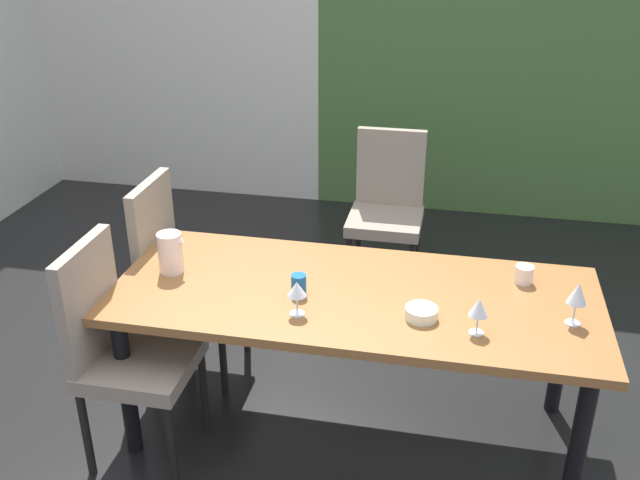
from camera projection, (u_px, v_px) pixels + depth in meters
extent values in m
cube|color=black|center=(277.00, 438.00, 3.29)|extent=(5.60, 5.86, 0.02)
cube|color=silver|center=(169.00, 29.00, 5.54)|extent=(2.40, 0.10, 2.64)
cube|color=#446C34|center=(541.00, 42.00, 5.03)|extent=(3.20, 0.10, 2.64)
cube|color=brown|center=(354.00, 296.00, 3.03)|extent=(2.06, 0.86, 0.04)
cylinder|color=black|center=(184.00, 307.00, 3.65)|extent=(0.07, 0.07, 0.69)
cylinder|color=black|center=(561.00, 349.00, 3.31)|extent=(0.07, 0.07, 0.69)
cylinder|color=black|center=(127.00, 385.00, 3.06)|extent=(0.07, 0.07, 0.69)
cylinder|color=black|center=(578.00, 446.00, 2.72)|extent=(0.07, 0.07, 0.69)
cube|color=gray|center=(141.00, 364.00, 3.00)|extent=(0.44, 0.44, 0.07)
cube|color=gray|center=(89.00, 304.00, 2.92)|extent=(0.05, 0.42, 0.54)
cylinder|color=black|center=(204.00, 390.00, 3.24)|extent=(0.04, 0.04, 0.43)
cylinder|color=black|center=(172.00, 446.00, 2.91)|extent=(0.04, 0.04, 0.43)
cylinder|color=black|center=(126.00, 380.00, 3.31)|extent=(0.04, 0.04, 0.43)
cylinder|color=black|center=(86.00, 434.00, 2.98)|extent=(0.04, 0.04, 0.43)
cube|color=gray|center=(196.00, 289.00, 3.58)|extent=(0.44, 0.44, 0.07)
cube|color=gray|center=(153.00, 235.00, 3.49)|extent=(0.05, 0.42, 0.56)
cylinder|color=black|center=(246.00, 316.00, 3.82)|extent=(0.04, 0.04, 0.43)
cylinder|color=black|center=(223.00, 356.00, 3.48)|extent=(0.04, 0.04, 0.43)
cylinder|color=black|center=(179.00, 309.00, 3.89)|extent=(0.04, 0.04, 0.43)
cylinder|color=black|center=(150.00, 347.00, 3.55)|extent=(0.04, 0.04, 0.43)
cube|color=gray|center=(385.00, 221.00, 4.33)|extent=(0.44, 0.44, 0.07)
cube|color=gray|center=(391.00, 170.00, 4.40)|extent=(0.42, 0.05, 0.52)
cylinder|color=black|center=(411.00, 275.00, 4.24)|extent=(0.04, 0.04, 0.43)
cylinder|color=black|center=(348.00, 269.00, 4.31)|extent=(0.04, 0.04, 0.43)
cylinder|color=black|center=(417.00, 247.00, 4.57)|extent=(0.04, 0.04, 0.43)
cylinder|color=black|center=(358.00, 242.00, 4.64)|extent=(0.04, 0.04, 0.43)
cylinder|color=silver|center=(476.00, 333.00, 2.73)|extent=(0.06, 0.06, 0.00)
cylinder|color=silver|center=(477.00, 324.00, 2.71)|extent=(0.01, 0.01, 0.08)
cone|color=silver|center=(479.00, 307.00, 2.68)|extent=(0.08, 0.08, 0.07)
cylinder|color=silver|center=(297.00, 314.00, 2.86)|extent=(0.06, 0.06, 0.00)
cylinder|color=silver|center=(297.00, 304.00, 2.84)|extent=(0.01, 0.01, 0.08)
cone|color=silver|center=(297.00, 289.00, 2.81)|extent=(0.08, 0.08, 0.06)
cylinder|color=silver|center=(572.00, 323.00, 2.79)|extent=(0.06, 0.06, 0.00)
cylinder|color=silver|center=(574.00, 313.00, 2.77)|extent=(0.01, 0.01, 0.09)
cone|color=silver|center=(578.00, 293.00, 2.74)|extent=(0.08, 0.08, 0.09)
cylinder|color=white|center=(421.00, 313.00, 2.82)|extent=(0.13, 0.13, 0.05)
cylinder|color=white|center=(524.00, 274.00, 3.08)|extent=(0.08, 0.08, 0.08)
cylinder|color=#125496|center=(299.00, 285.00, 2.98)|extent=(0.06, 0.06, 0.09)
cylinder|color=#F6DFD0|center=(170.00, 253.00, 3.14)|extent=(0.11, 0.11, 0.19)
cone|color=#F6DFD0|center=(179.00, 238.00, 3.10)|extent=(0.04, 0.04, 0.03)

